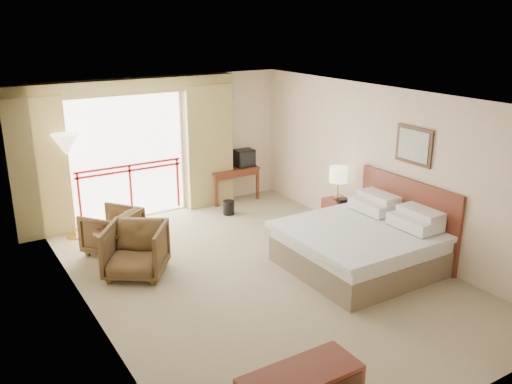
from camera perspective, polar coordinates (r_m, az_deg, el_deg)
floor at (r=8.40m, az=0.41°, el=-8.71°), size 7.00×7.00×0.00m
ceiling at (r=7.58m, az=0.46°, el=9.83°), size 7.00×7.00×0.00m
wall_back at (r=10.91m, az=-9.42°, el=4.90°), size 5.00×0.00×5.00m
wall_front at (r=5.48m, az=20.58°, el=-9.56°), size 5.00×0.00×5.00m
wall_left at (r=6.97m, az=-17.30°, el=-3.25°), size 0.00×7.00×7.00m
wall_right at (r=9.40m, az=13.46°, el=2.54°), size 0.00×7.00×7.00m
balcony_door at (r=10.66m, az=-13.31°, el=3.52°), size 2.40×0.00×2.40m
balcony_railing at (r=10.74m, az=-13.13°, el=1.49°), size 2.09×0.03×1.02m
curtain_left at (r=10.15m, az=-21.92°, el=2.26°), size 1.00×0.26×2.50m
curtain_right at (r=11.14m, az=-5.05°, el=4.82°), size 1.00×0.26×2.50m
valance at (r=10.32m, az=-13.67°, el=10.68°), size 4.40×0.22×0.28m
hvac_vent at (r=11.25m, az=-3.41°, el=10.69°), size 0.50×0.04×0.50m
bed at (r=8.65m, az=11.04°, el=-5.50°), size 2.13×2.06×0.97m
headboard at (r=9.20m, az=15.59°, el=-2.57°), size 0.06×2.10×1.30m
framed_art at (r=8.87m, az=16.28°, el=4.72°), size 0.04×0.72×0.60m
nightstand at (r=10.01m, az=8.66°, el=-2.50°), size 0.47×0.54×0.61m
table_lamp at (r=9.81m, az=8.68°, el=1.76°), size 0.33×0.33×0.59m
phone at (r=9.76m, az=9.09°, el=-0.92°), size 0.19×0.17×0.07m
desk at (r=11.60m, az=-2.65°, el=1.85°), size 1.09×0.53×0.71m
tv at (r=11.61m, az=-1.25°, el=3.61°), size 0.40×0.32×0.37m
coffee_maker at (r=11.33m, az=-4.10°, el=2.91°), size 0.14×0.14×0.26m
cup at (r=11.37m, az=-3.31°, el=2.58°), size 0.08×0.08×0.10m
wastebasket at (r=10.82m, az=-2.89°, el=-1.65°), size 0.25×0.25×0.28m
armchair_far at (r=9.50m, az=-14.71°, el=-6.07°), size 1.12×1.13×0.74m
armchair_near at (r=8.61m, az=-12.36°, el=-8.48°), size 1.22×1.22×0.81m
side_table at (r=8.89m, az=-15.06°, el=-5.10°), size 0.51×0.51×0.56m
book at (r=8.82m, az=-15.16°, el=-4.02°), size 0.24×0.28×0.02m
floor_lamp at (r=9.83m, az=-19.33°, el=4.29°), size 0.48×0.48×1.88m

